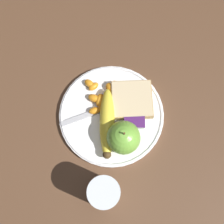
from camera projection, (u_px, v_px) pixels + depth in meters
name	position (u px, v px, depth m)	size (l,w,h in m)	color
ground_plane	(112.00, 116.00, 0.74)	(3.00, 3.00, 0.00)	brown
plate	(112.00, 115.00, 0.73)	(0.24, 0.24, 0.01)	white
juice_glass	(105.00, 193.00, 0.64)	(0.06, 0.06, 0.10)	silver
apple	(124.00, 138.00, 0.67)	(0.07, 0.07, 0.08)	#72B23D
banana	(108.00, 123.00, 0.70)	(0.04, 0.16, 0.03)	yellow
bread_slice	(132.00, 100.00, 0.72)	(0.10, 0.09, 0.02)	#AB8751
fork	(109.00, 107.00, 0.73)	(0.19, 0.09, 0.00)	#B2B2B7
jam_packet	(135.00, 120.00, 0.71)	(0.05, 0.04, 0.02)	silver
orange_segment_0	(94.00, 86.00, 0.74)	(0.03, 0.03, 0.01)	orange
orange_segment_1	(111.00, 88.00, 0.73)	(0.04, 0.04, 0.02)	orange
orange_segment_2	(95.00, 111.00, 0.72)	(0.03, 0.02, 0.02)	orange
orange_segment_3	(111.00, 103.00, 0.72)	(0.03, 0.03, 0.02)	orange
orange_segment_4	(115.00, 112.00, 0.72)	(0.04, 0.04, 0.02)	orange
orange_segment_5	(100.00, 100.00, 0.73)	(0.03, 0.04, 0.02)	orange
orange_segment_6	(95.00, 98.00, 0.73)	(0.03, 0.03, 0.02)	orange
orange_segment_7	(90.00, 84.00, 0.74)	(0.03, 0.03, 0.02)	orange
orange_segment_8	(103.00, 107.00, 0.72)	(0.03, 0.03, 0.02)	orange
orange_segment_9	(118.00, 86.00, 0.73)	(0.04, 0.04, 0.02)	orange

